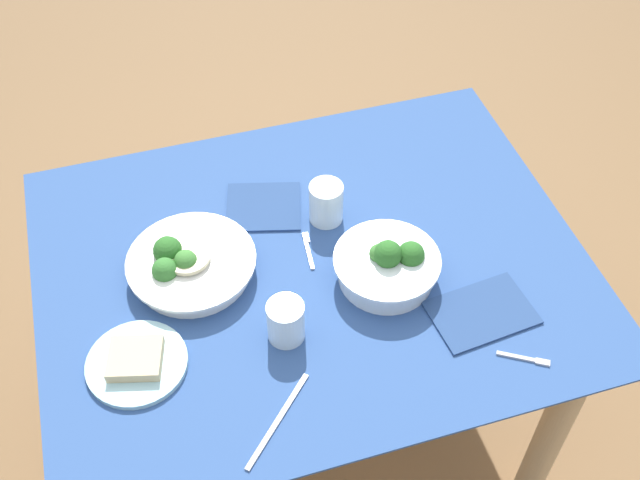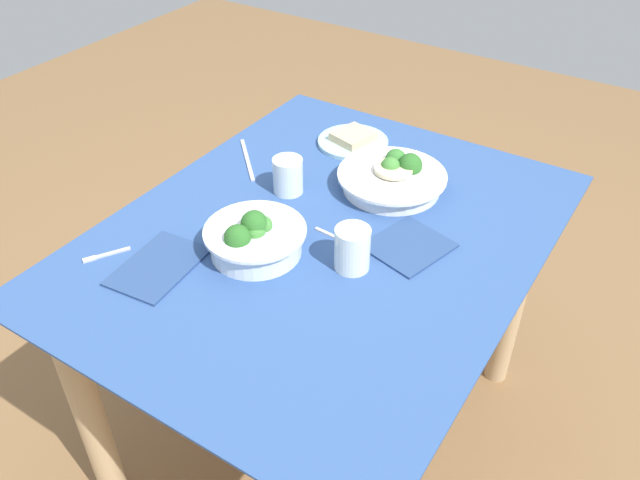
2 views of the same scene
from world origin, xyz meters
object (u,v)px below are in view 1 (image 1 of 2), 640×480
(fork_by_near_bowl, at_px, (526,359))
(table_knife_left, at_px, (278,420))
(napkin_folded_upper, at_px, (264,207))
(bread_side_plate, at_px, (136,362))
(broccoli_bowl_near, at_px, (189,264))
(napkin_folded_lower, at_px, (481,312))
(water_glass_center, at_px, (286,321))
(broccoli_bowl_far, at_px, (388,265))
(fork_by_far_bowl, at_px, (309,249))
(water_glass_side, at_px, (326,203))

(fork_by_near_bowl, bearing_deg, table_knife_left, -150.32)
(napkin_folded_upper, bearing_deg, bread_side_plate, 45.34)
(broccoli_bowl_near, xyz_separation_m, napkin_folded_upper, (-0.20, -0.14, -0.03))
(napkin_folded_lower, bearing_deg, water_glass_center, -9.24)
(bread_side_plate, bearing_deg, broccoli_bowl_far, -172.98)
(fork_by_far_bowl, distance_m, fork_by_near_bowl, 0.51)
(bread_side_plate, xyz_separation_m, napkin_folded_upper, (-0.34, -0.34, -0.01))
(bread_side_plate, bearing_deg, fork_by_near_bowl, 164.20)
(broccoli_bowl_far, bearing_deg, bread_side_plate, 7.02)
(table_knife_left, bearing_deg, water_glass_side, 17.79)
(fork_by_far_bowl, bearing_deg, water_glass_side, -33.23)
(water_glass_side, bearing_deg, bread_side_plate, 30.06)
(bread_side_plate, bearing_deg, fork_by_far_bowl, -154.83)
(broccoli_bowl_far, relative_size, fork_by_far_bowl, 2.12)
(fork_by_far_bowl, height_order, napkin_folded_upper, napkin_folded_upper)
(broccoli_bowl_near, height_order, table_knife_left, broccoli_bowl_near)
(fork_by_near_bowl, bearing_deg, napkin_folded_upper, 156.38)
(water_glass_center, height_order, fork_by_far_bowl, water_glass_center)
(water_glass_center, distance_m, fork_by_near_bowl, 0.47)
(broccoli_bowl_far, height_order, bread_side_plate, broccoli_bowl_far)
(fork_by_far_bowl, height_order, table_knife_left, same)
(bread_side_plate, distance_m, fork_by_far_bowl, 0.44)
(broccoli_bowl_far, height_order, water_glass_side, broccoli_bowl_far)
(broccoli_bowl_near, relative_size, fork_by_far_bowl, 2.58)
(broccoli_bowl_far, bearing_deg, water_glass_side, -70.32)
(broccoli_bowl_near, height_order, fork_by_near_bowl, broccoli_bowl_near)
(table_knife_left, bearing_deg, water_glass_center, 24.81)
(bread_side_plate, relative_size, water_glass_center, 2.17)
(water_glass_center, bearing_deg, napkin_folded_lower, 170.76)
(broccoli_bowl_far, relative_size, bread_side_plate, 1.14)
(broccoli_bowl_near, distance_m, fork_by_near_bowl, 0.71)
(fork_by_near_bowl, distance_m, napkin_folded_upper, 0.67)
(napkin_folded_upper, bearing_deg, water_glass_center, 83.31)
(bread_side_plate, relative_size, napkin_folded_lower, 0.96)
(napkin_folded_lower, bearing_deg, broccoli_bowl_near, -26.70)
(broccoli_bowl_near, distance_m, napkin_folded_lower, 0.62)
(broccoli_bowl_near, bearing_deg, napkin_folded_lower, 153.30)
(water_glass_center, bearing_deg, fork_by_far_bowl, -117.53)
(water_glass_side, distance_m, table_knife_left, 0.52)
(water_glass_side, distance_m, napkin_folded_lower, 0.42)
(water_glass_center, relative_size, napkin_folded_upper, 0.54)
(fork_by_near_bowl, bearing_deg, bread_side_plate, -164.88)
(fork_by_near_bowl, relative_size, table_knife_left, 0.43)
(water_glass_center, xyz_separation_m, napkin_folded_lower, (-0.40, 0.06, -0.04))
(water_glass_center, height_order, fork_by_near_bowl, water_glass_center)
(broccoli_bowl_far, distance_m, napkin_folded_lower, 0.21)
(fork_by_near_bowl, xyz_separation_m, table_knife_left, (0.50, -0.01, -0.00))
(water_glass_side, bearing_deg, fork_by_near_bowl, 118.84)
(fork_by_far_bowl, distance_m, napkin_folded_upper, 0.17)
(napkin_folded_upper, xyz_separation_m, napkin_folded_lower, (-0.35, 0.42, 0.00))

